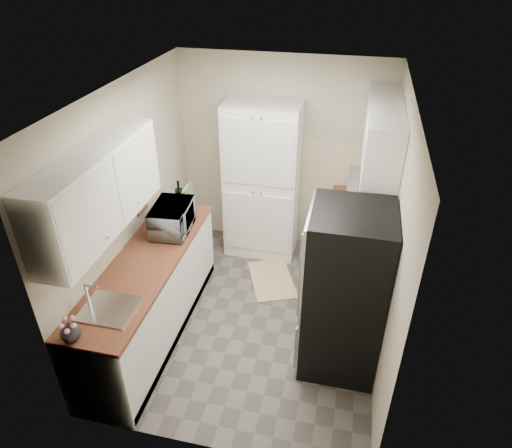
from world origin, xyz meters
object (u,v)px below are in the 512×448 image
Objects in this scene: electric_range at (349,273)px; refrigerator at (345,293)px; wine_bottle at (179,197)px; microwave at (172,218)px; toaster_oven at (368,191)px; pantry_cabinet at (262,182)px.

refrigerator is (-0.03, -0.80, 0.37)m from electric_range.
electric_range is 2.07m from wine_bottle.
electric_range is 3.28× the size of wine_bottle.
microwave is 0.42m from wine_bottle.
refrigerator is 1.71m from toaster_oven.
toaster_oven is (2.01, 1.14, -0.03)m from microwave.
microwave is at bearing -128.47° from toaster_oven.
refrigerator reaches higher than toaster_oven.
wine_bottle reaches higher than toaster_oven.
microwave is 1.35× the size of toaster_oven.
refrigerator is at bearing -73.19° from toaster_oven.
microwave is (-0.72, -1.18, 0.07)m from pantry_cabinet.
toaster_oven is (0.15, 1.69, 0.19)m from refrigerator.
toaster_oven is at bearing -1.57° from pantry_cabinet.
microwave is at bearing -172.36° from electric_range.
microwave reaches higher than toaster_oven.
electric_range is at bearing -38.22° from pantry_cabinet.
pantry_cabinet is at bearing 141.78° from electric_range.
toaster_oven is (2.09, 0.73, -0.05)m from wine_bottle.
electric_range is 2.00m from microwave.
wine_bottle is (-0.08, 0.41, 0.02)m from microwave.
wine_bottle reaches higher than microwave.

